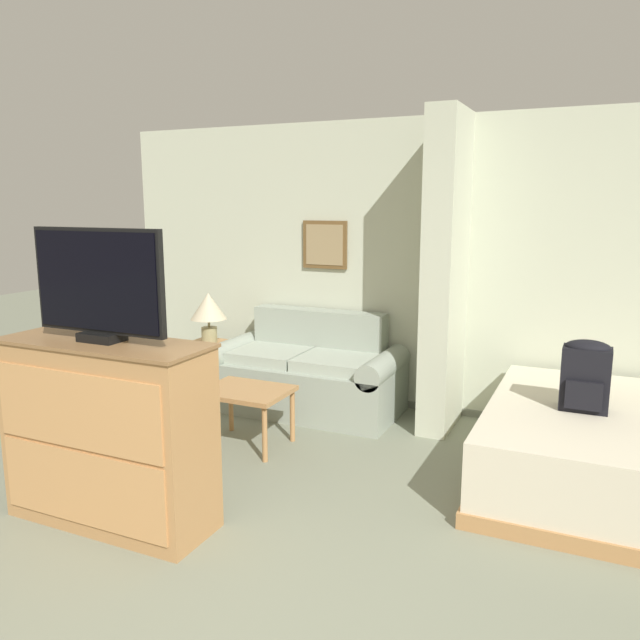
{
  "coord_description": "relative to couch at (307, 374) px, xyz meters",
  "views": [
    {
      "loc": [
        1.24,
        -1.82,
        1.87
      ],
      "look_at": [
        -0.57,
        2.14,
        1.05
      ],
      "focal_mm": 35.0,
      "sensor_mm": 36.0,
      "label": 1
    }
  ],
  "objects": [
    {
      "name": "tv_dresser",
      "position": [
        -0.15,
        -2.34,
        0.23
      ],
      "size": [
        1.29,
        0.47,
        1.1
      ],
      "color": "#B27F4C",
      "rests_on": "ground_plane"
    },
    {
      "name": "couch",
      "position": [
        0.0,
        0.0,
        0.0
      ],
      "size": [
        1.73,
        0.84,
        0.88
      ],
      "color": "#99A393",
      "rests_on": "ground_plane"
    },
    {
      "name": "tv",
      "position": [
        -0.15,
        -2.34,
        1.09
      ],
      "size": [
        0.89,
        0.16,
        0.64
      ],
      "color": "black",
      "rests_on": "tv_dresser"
    },
    {
      "name": "wall_partition_pillar",
      "position": [
        1.22,
        0.08,
        0.98
      ],
      "size": [
        0.24,
        0.68,
        2.6
      ],
      "color": "beige",
      "rests_on": "ground_plane"
    },
    {
      "name": "wall_back",
      "position": [
        1.16,
        0.48,
        0.97
      ],
      "size": [
        6.6,
        0.16,
        2.6
      ],
      "color": "beige",
      "rests_on": "ground_plane"
    },
    {
      "name": "table_lamp",
      "position": [
        -1.0,
        -0.08,
        0.55
      ],
      "size": [
        0.34,
        0.34,
        0.48
      ],
      "color": "tan",
      "rests_on": "side_table"
    },
    {
      "name": "side_table",
      "position": [
        -1.0,
        -0.08,
        0.12
      ],
      "size": [
        0.43,
        0.43,
        0.54
      ],
      "color": "#B27F4C",
      "rests_on": "ground_plane"
    },
    {
      "name": "bed",
      "position": [
        2.56,
        -0.59,
        -0.06
      ],
      "size": [
        1.65,
        1.95,
        0.53
      ],
      "color": "#B27F4C",
      "rests_on": "ground_plane"
    },
    {
      "name": "backpack",
      "position": [
        2.35,
        -0.66,
        0.44
      ],
      "size": [
        0.3,
        0.22,
        0.47
      ],
      "color": "black",
      "rests_on": "bed"
    },
    {
      "name": "coffee_table",
      "position": [
        -0.04,
        -0.99,
        0.07
      ],
      "size": [
        0.65,
        0.52,
        0.46
      ],
      "color": "#B27F4C",
      "rests_on": "ground_plane"
    }
  ]
}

